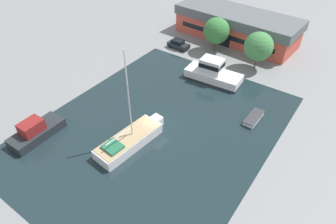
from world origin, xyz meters
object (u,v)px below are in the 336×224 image
at_px(parked_car, 178,44).
at_px(motor_cruiser, 213,73).
at_px(warehouse_building, 236,25).
at_px(quay_tree_near_building, 259,47).
at_px(quay_tree_by_water, 216,31).
at_px(cabin_boat, 36,131).
at_px(sailboat_moored, 130,140).
at_px(small_dinghy, 254,118).

distance_m(parked_car, motor_cruiser, 12.56).
height_order(warehouse_building, quay_tree_near_building, quay_tree_near_building).
xyz_separation_m(quay_tree_by_water, cabin_boat, (-7.32, -34.81, -3.12)).
xyz_separation_m(sailboat_moored, cabin_boat, (-10.87, -6.02, 0.16)).
distance_m(quay_tree_by_water, sailboat_moored, 29.19).
bearing_deg(cabin_boat, motor_cruiser, 63.48).
xyz_separation_m(sailboat_moored, small_dinghy, (10.89, 13.68, -0.47)).
distance_m(warehouse_building, cabin_boat, 42.83).
relative_size(quay_tree_near_building, small_dinghy, 1.65).
height_order(sailboat_moored, small_dinghy, sailboat_moored).
height_order(parked_car, motor_cruiser, motor_cruiser).
bearing_deg(cabin_boat, warehouse_building, 77.71).
height_order(parked_car, sailboat_moored, sailboat_moored).
xyz_separation_m(quay_tree_near_building, cabin_boat, (-16.25, -33.03, -3.24)).
bearing_deg(parked_car, motor_cruiser, 61.86).
distance_m(warehouse_building, motor_cruiser, 17.05).
height_order(quay_tree_near_building, motor_cruiser, quay_tree_near_building).
bearing_deg(motor_cruiser, warehouse_building, 9.08).
height_order(quay_tree_near_building, sailboat_moored, sailboat_moored).
bearing_deg(sailboat_moored, quay_tree_near_building, 84.40).
distance_m(warehouse_building, small_dinghy, 26.25).
relative_size(warehouse_building, parked_car, 5.84).
relative_size(warehouse_building, cabin_boat, 3.49).
height_order(warehouse_building, sailboat_moored, sailboat_moored).
height_order(quay_tree_by_water, motor_cruiser, quay_tree_by_water).
bearing_deg(small_dinghy, parked_car, 151.59).
height_order(parked_car, cabin_boat, cabin_boat).
bearing_deg(cabin_boat, quay_tree_near_building, 62.49).
bearing_deg(warehouse_building, motor_cruiser, -73.56).
bearing_deg(quay_tree_near_building, sailboat_moored, -101.26).
xyz_separation_m(quay_tree_by_water, sailboat_moored, (3.55, -28.79, -3.28)).
bearing_deg(quay_tree_by_water, warehouse_building, 83.42).
relative_size(quay_tree_by_water, small_dinghy, 1.61).
bearing_deg(cabin_boat, quay_tree_by_water, 76.81).
xyz_separation_m(warehouse_building, cabin_boat, (-8.15, -42.01, -1.86)).
relative_size(quay_tree_by_water, cabin_boat, 0.90).
xyz_separation_m(parked_car, cabin_boat, (-1.03, -31.60, 0.11)).
height_order(warehouse_building, cabin_boat, warehouse_building).
height_order(warehouse_building, quay_tree_by_water, quay_tree_by_water).
relative_size(sailboat_moored, motor_cruiser, 1.38).
bearing_deg(warehouse_building, cabin_boat, -97.60).
xyz_separation_m(quay_tree_near_building, quay_tree_by_water, (-8.93, 1.78, -0.12)).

